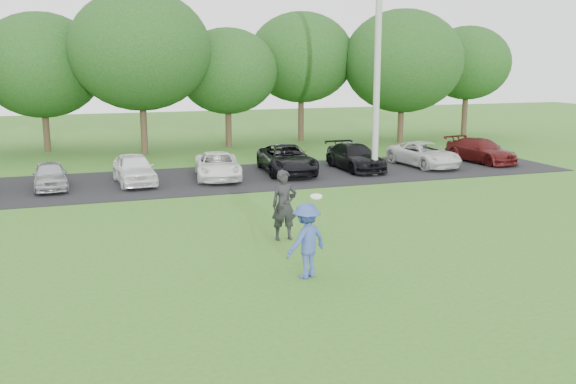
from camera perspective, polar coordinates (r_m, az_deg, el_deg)
name	(u,v)px	position (r m, az deg, el deg)	size (l,w,h in m)	color
ground	(335,273)	(15.46, 4.23, -7.22)	(100.00, 100.00, 0.00)	#376B1E
parking_lot	(216,179)	(27.51, -6.41, 1.17)	(32.00, 6.50, 0.03)	black
utility_pole	(378,50)	(28.10, 7.98, 12.36)	(0.28, 0.28, 10.77)	#9E9E99
frisbee_player	(306,241)	(14.91, 1.65, -4.33)	(1.31, 1.07, 2.00)	#344A94
camera_bystander	(284,205)	(18.00, -0.34, -1.17)	(0.75, 0.52, 1.99)	black
parked_cars	(253,163)	(27.85, -3.12, 2.60)	(28.77, 4.82, 1.24)	black
tree_row	(202,61)	(36.92, -7.62, 11.44)	(42.39, 9.85, 8.64)	#38281C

